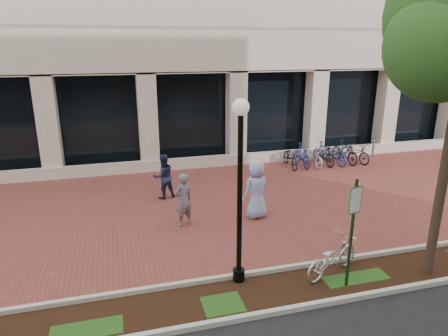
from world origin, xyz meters
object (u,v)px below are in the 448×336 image
object	(u,v)px
pedestrian_mid	(163,176)
bollard	(373,148)
bike_rack_cluster	(324,154)
locked_bicycle	(332,257)
pedestrian_left	(183,200)
lamppost	(240,184)
pedestrian_right	(256,190)
parking_sign	(353,221)

from	to	relation	value
pedestrian_mid	bollard	size ratio (longest dim) A/B	1.93
bike_rack_cluster	locked_bicycle	bearing A→B (deg)	-118.07
pedestrian_left	bike_rack_cluster	size ratio (longest dim) A/B	0.40
pedestrian_mid	bike_rack_cluster	xyz separation A→B (m)	(7.64, 2.25, -0.33)
lamppost	bike_rack_cluster	xyz separation A→B (m)	(6.62, 8.03, -1.93)
locked_bicycle	pedestrian_mid	world-z (taller)	pedestrian_mid
locked_bicycle	bollard	distance (m)	11.62
bollard	bike_rack_cluster	world-z (taller)	bike_rack_cluster
lamppost	locked_bicycle	distance (m)	2.99
pedestrian_left	pedestrian_right	world-z (taller)	pedestrian_right
bollard	bike_rack_cluster	xyz separation A→B (m)	(-3.04, -0.58, 0.06)
pedestrian_left	pedestrian_mid	size ratio (longest dim) A/B	1.02
parking_sign	lamppost	bearing A→B (deg)	146.24
pedestrian_mid	bike_rack_cluster	world-z (taller)	pedestrian_mid
locked_bicycle	parking_sign	bearing A→B (deg)	165.51
parking_sign	bike_rack_cluster	distance (m)	9.98
parking_sign	pedestrian_left	size ratio (longest dim) A/B	1.56
pedestrian_left	bollard	xyz separation A→B (m)	(10.38, 5.28, -0.40)
parking_sign	pedestrian_mid	distance (m)	7.51
bike_rack_cluster	pedestrian_left	bearing A→B (deg)	-147.77
pedestrian_left	parking_sign	bearing A→B (deg)	101.90
parking_sign	lamppost	world-z (taller)	lamppost
parking_sign	locked_bicycle	world-z (taller)	parking_sign
parking_sign	pedestrian_left	xyz separation A→B (m)	(-3.04, 4.22, -0.81)
lamppost	pedestrian_left	distance (m)	3.76
bollard	pedestrian_left	bearing A→B (deg)	-153.04
bollard	lamppost	bearing A→B (deg)	-138.29
locked_bicycle	pedestrian_right	distance (m)	3.73
locked_bicycle	pedestrian_left	bearing A→B (deg)	15.94
locked_bicycle	pedestrian_right	size ratio (longest dim) A/B	0.95
parking_sign	lamppost	distance (m)	2.61
parking_sign	locked_bicycle	distance (m)	1.31
locked_bicycle	pedestrian_mid	distance (m)	6.93
pedestrian_right	bollard	distance (m)	9.64
pedestrian_mid	lamppost	bearing A→B (deg)	85.51
lamppost	bollard	world-z (taller)	lamppost
pedestrian_left	pedestrian_mid	world-z (taller)	pedestrian_left
pedestrian_mid	bollard	world-z (taller)	pedestrian_mid
bollard	locked_bicycle	bearing A→B (deg)	-129.70
lamppost	bollard	size ratio (longest dim) A/B	5.02
lamppost	pedestrian_right	world-z (taller)	lamppost
bollard	bike_rack_cluster	bearing A→B (deg)	-169.23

